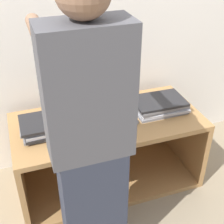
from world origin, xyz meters
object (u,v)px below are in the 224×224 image
laptop_open (105,109)px  laptop_stack_right (159,105)px  laptop_stack_left (50,125)px  person (90,145)px

laptop_open → laptop_stack_right: laptop_open is taller
laptop_open → laptop_stack_left: laptop_open is taller
laptop_open → person: person is taller
laptop_open → person: (-0.28, -0.62, 0.22)m
laptop_open → laptop_stack_left: bearing=-172.8°
person → laptop_stack_right: bearing=40.0°
laptop_stack_right → person: size_ratio=0.24×
laptop_stack_left → laptop_stack_right: bearing=-0.2°
laptop_open → person: 0.71m
laptop_stack_left → laptop_stack_right: 0.80m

